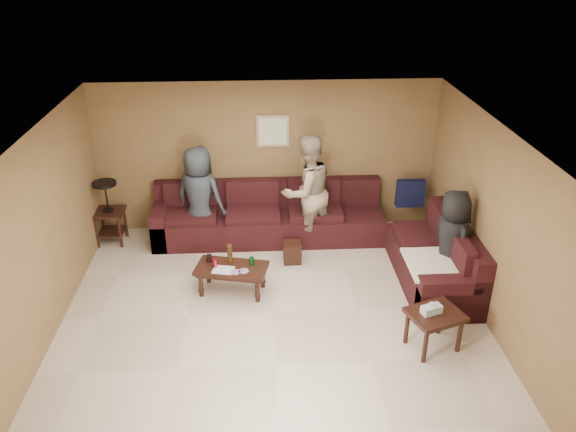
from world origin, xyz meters
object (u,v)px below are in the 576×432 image
object	(u,v)px
side_table_right	(434,318)
waste_bin	(292,252)
sectional_sofa	(322,234)
end_table_left	(109,211)
person_right	(451,242)
person_middle	(307,192)
coffee_table	(231,270)
person_left	(200,197)

from	to	relation	value
side_table_right	waste_bin	world-z (taller)	side_table_right
sectional_sofa	waste_bin	bearing A→B (deg)	-153.56
sectional_sofa	waste_bin	size ratio (longest dim) A/B	14.46
sectional_sofa	side_table_right	distance (m)	2.56
end_table_left	waste_bin	bearing A→B (deg)	-15.17
sectional_sofa	person_right	distance (m)	2.02
waste_bin	person_middle	world-z (taller)	person_middle
coffee_table	waste_bin	bearing A→B (deg)	40.32
side_table_right	person_left	xyz separation A→B (m)	(-2.97, 2.74, 0.39)
end_table_left	waste_bin	xyz separation A→B (m)	(2.88, -0.78, -0.39)
person_left	person_right	size ratio (longest dim) A/B	1.09
person_left	person_right	xyz separation A→B (m)	(3.52, -1.52, -0.07)
sectional_sofa	person_right	bearing A→B (deg)	-33.93
end_table_left	person_middle	world-z (taller)	person_middle
sectional_sofa	person_middle	bearing A→B (deg)	124.36
side_table_right	person_middle	bearing A→B (deg)	116.26
coffee_table	person_middle	size ratio (longest dim) A/B	0.58
sectional_sofa	coffee_table	bearing A→B (deg)	-144.00
sectional_sofa	end_table_left	size ratio (longest dim) A/B	4.41
waste_bin	person_middle	bearing A→B (deg)	64.81
end_table_left	person_left	world-z (taller)	person_left
side_table_right	person_left	distance (m)	4.06
waste_bin	person_left	size ratio (longest dim) A/B	0.20
waste_bin	person_right	size ratio (longest dim) A/B	0.21
person_left	person_middle	size ratio (longest dim) A/B	0.90
sectional_sofa	coffee_table	distance (m)	1.69
side_table_right	person_middle	xyz separation A→B (m)	(-1.30, 2.64, 0.48)
coffee_table	side_table_right	distance (m)	2.79
coffee_table	person_left	xyz separation A→B (m)	(-0.52, 1.41, 0.47)
person_right	sectional_sofa	bearing A→B (deg)	40.78
waste_bin	person_middle	xyz separation A→B (m)	(0.26, 0.55, 0.75)
side_table_right	person_middle	world-z (taller)	person_middle
person_middle	person_right	xyz separation A→B (m)	(1.85, -1.41, -0.16)
end_table_left	person_right	xyz separation A→B (m)	(4.99, -1.64, 0.21)
waste_bin	sectional_sofa	bearing A→B (deg)	26.44
end_table_left	waste_bin	distance (m)	3.01
person_middle	coffee_table	bearing A→B (deg)	19.01
side_table_right	person_right	size ratio (longest dim) A/B	0.49
coffee_table	end_table_left	distance (m)	2.53
person_middle	waste_bin	bearing A→B (deg)	35.15
side_table_right	person_right	world-z (taller)	person_right
coffee_table	person_right	bearing A→B (deg)	-2.02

